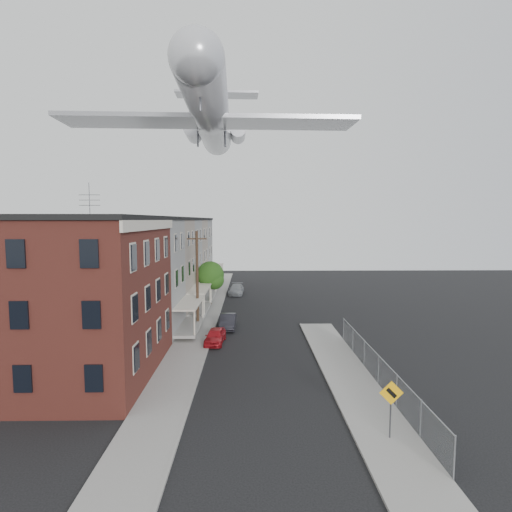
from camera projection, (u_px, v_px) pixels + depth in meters
The scene contains 19 objects.
ground at pixel (266, 429), 19.11m from camera, with size 120.00×120.00×0.00m, color black.
sidewalk_left at pixel (206, 313), 42.92m from camera, with size 3.00×62.00×0.12m, color gray.
sidewalk_right at pixel (349, 378), 25.16m from camera, with size 3.00×26.00×0.12m, color gray.
curb_left at pixel (220, 312), 42.94m from camera, with size 0.15×62.00×0.14m, color gray.
curb_right at pixel (326, 378), 25.14m from camera, with size 0.15×26.00×0.14m, color gray.
corner_building at pixel (74, 296), 25.43m from camera, with size 10.31×12.30×12.15m.
row_house_a at pixel (122, 276), 34.89m from camera, with size 11.98×7.00×10.30m.
row_house_b at pixel (143, 267), 41.86m from camera, with size 11.98×7.00×10.30m.
row_house_c at pixel (159, 260), 48.83m from camera, with size 11.98×7.00×10.30m.
row_house_d at pixel (170, 255), 55.80m from camera, with size 11.98×7.00×10.30m.
row_house_e at pixel (179, 251), 62.77m from camera, with size 11.98×7.00×10.30m.
chainlink_fence at pixel (378, 369), 24.10m from camera, with size 0.06×18.06×1.90m.
warning_sign at pixel (391, 401), 18.00m from camera, with size 1.10×0.11×2.80m.
utility_pole at pixel (197, 278), 36.52m from camera, with size 1.80×0.26×9.00m.
street_tree at pixel (211, 276), 46.52m from camera, with size 3.22×3.20×5.20m.
car_near at pixel (215, 336), 32.36m from camera, with size 1.44×3.58×1.22m, color #B2171E.
car_mid at pixel (228, 321), 36.85m from camera, with size 1.38×3.96×1.30m, color black.
car_far at pixel (236, 289), 53.74m from camera, with size 1.87×4.59×1.33m, color gray.
airplane at pixel (211, 115), 38.99m from camera, with size 27.02×30.85×8.96m.
Camera 1 is at (-0.77, -18.26, 10.02)m, focal length 28.00 mm.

